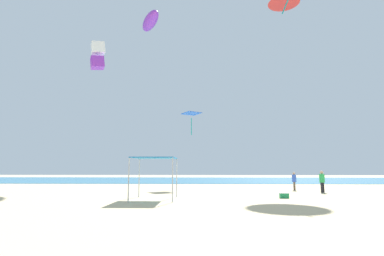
% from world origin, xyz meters
% --- Properties ---
extents(ground, '(110.00, 110.00, 0.10)m').
position_xyz_m(ground, '(0.00, 0.00, -0.05)').
color(ground, '#D1BA8C').
extents(ocean_strip, '(110.00, 22.48, 0.03)m').
position_xyz_m(ocean_strip, '(0.00, 26.55, 0.01)').
color(ocean_strip, teal).
rests_on(ocean_strip, ground).
extents(canopy_tent, '(2.66, 2.99, 2.66)m').
position_xyz_m(canopy_tent, '(-3.02, -1.63, 2.50)').
color(canopy_tent, '#B2B2B7').
rests_on(canopy_tent, ground).
extents(person_near_tent, '(0.38, 0.40, 1.59)m').
position_xyz_m(person_near_tent, '(8.27, 6.30, 0.93)').
color(person_near_tent, brown).
rests_on(person_near_tent, ground).
extents(person_leftmost, '(0.41, 0.41, 1.74)m').
position_xyz_m(person_leftmost, '(9.78, 3.93, 1.02)').
color(person_leftmost, black).
rests_on(person_leftmost, ground).
extents(cooler_box, '(0.57, 0.37, 0.35)m').
position_xyz_m(cooler_box, '(5.45, -0.49, 0.18)').
color(cooler_box, '#1E8C4C').
rests_on(cooler_box, ground).
extents(kite_box_white, '(2.04, 1.98, 3.20)m').
position_xyz_m(kite_box_white, '(-12.15, 11.98, 15.02)').
color(kite_box_white, white).
extents(kite_inflatable_purple, '(4.16, 5.85, 2.22)m').
position_xyz_m(kite_inflatable_purple, '(-6.90, 16.81, 21.81)').
color(kite_inflatable_purple, purple).
extents(kite_diamond_blue, '(2.38, 2.38, 2.36)m').
position_xyz_m(kite_diamond_blue, '(-1.06, 10.20, 7.60)').
color(kite_diamond_blue, blue).
extents(kite_delta_red, '(4.31, 4.31, 3.15)m').
position_xyz_m(kite_delta_red, '(10.80, 15.30, 23.54)').
color(kite_delta_red, red).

